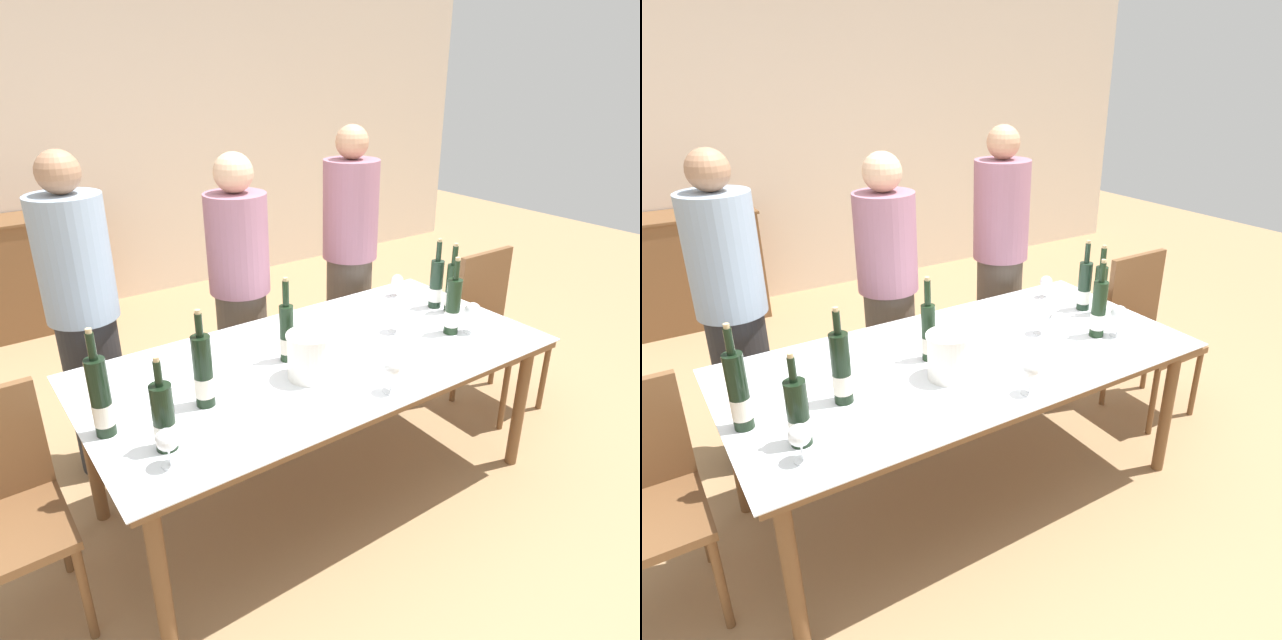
% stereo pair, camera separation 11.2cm
% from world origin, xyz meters
% --- Properties ---
extents(ground_plane, '(12.00, 12.00, 0.00)m').
position_xyz_m(ground_plane, '(0.00, 0.00, 0.00)').
color(ground_plane, '#A37F56').
extents(back_wall, '(8.00, 0.10, 2.80)m').
position_xyz_m(back_wall, '(0.00, 3.18, 1.40)').
color(back_wall, beige).
rests_on(back_wall, ground_plane).
extents(sideboard_cabinet, '(1.22, 0.46, 0.90)m').
position_xyz_m(sideboard_cabinet, '(-0.80, 2.89, 0.45)').
color(sideboard_cabinet, brown).
rests_on(sideboard_cabinet, ground_plane).
extents(dining_table, '(2.09, 1.03, 0.74)m').
position_xyz_m(dining_table, '(0.00, 0.00, 0.68)').
color(dining_table, brown).
rests_on(dining_table, ground_plane).
extents(ice_bucket, '(0.19, 0.19, 0.20)m').
position_xyz_m(ice_bucket, '(-0.14, -0.12, 0.85)').
color(ice_bucket, white).
rests_on(ice_bucket, dining_table).
extents(wine_bottle_0, '(0.07, 0.07, 0.41)m').
position_xyz_m(wine_bottle_0, '(-0.96, -0.04, 0.89)').
color(wine_bottle_0, black).
rests_on(wine_bottle_0, dining_table).
extents(wine_bottle_1, '(0.08, 0.08, 0.35)m').
position_xyz_m(wine_bottle_1, '(-0.81, -0.25, 0.86)').
color(wine_bottle_1, black).
rests_on(wine_bottle_1, dining_table).
extents(wine_bottle_2, '(0.06, 0.06, 0.39)m').
position_xyz_m(wine_bottle_2, '(-0.14, 0.06, 0.87)').
color(wine_bottle_2, black).
rests_on(wine_bottle_2, dining_table).
extents(wine_bottle_3, '(0.07, 0.07, 0.38)m').
position_xyz_m(wine_bottle_3, '(0.84, 0.12, 0.87)').
color(wine_bottle_3, '#1E3323').
rests_on(wine_bottle_3, dining_table).
extents(wine_bottle_4, '(0.08, 0.08, 0.40)m').
position_xyz_m(wine_bottle_4, '(-0.59, -0.07, 0.88)').
color(wine_bottle_4, black).
rests_on(wine_bottle_4, dining_table).
extents(wine_bottle_5, '(0.06, 0.06, 0.37)m').
position_xyz_m(wine_bottle_5, '(0.86, 0.03, 0.87)').
color(wine_bottle_5, black).
rests_on(wine_bottle_5, dining_table).
extents(wine_bottle_6, '(0.07, 0.07, 0.39)m').
position_xyz_m(wine_bottle_6, '(0.67, -0.16, 0.88)').
color(wine_bottle_6, black).
rests_on(wine_bottle_6, dining_table).
extents(wine_glass_0, '(0.08, 0.08, 0.16)m').
position_xyz_m(wine_glass_0, '(0.75, -0.22, 0.85)').
color(wine_glass_0, white).
rests_on(wine_glass_0, dining_table).
extents(wine_glass_1, '(0.08, 0.08, 0.15)m').
position_xyz_m(wine_glass_1, '(0.46, 0.00, 0.85)').
color(wine_glass_1, white).
rests_on(wine_glass_1, dining_table).
extents(wine_glass_2, '(0.08, 0.08, 0.14)m').
position_xyz_m(wine_glass_2, '(-0.84, -0.34, 0.84)').
color(wine_glass_2, white).
rests_on(wine_glass_2, dining_table).
extents(wine_glass_3, '(0.07, 0.07, 0.13)m').
position_xyz_m(wine_glass_3, '(0.78, 0.36, 0.83)').
color(wine_glass_3, white).
rests_on(wine_glass_3, dining_table).
extents(wine_glass_4, '(0.07, 0.07, 0.14)m').
position_xyz_m(wine_glass_4, '(0.64, 0.13, 0.84)').
color(wine_glass_4, white).
rests_on(wine_glass_4, dining_table).
extents(wine_glass_5, '(0.08, 0.08, 0.15)m').
position_xyz_m(wine_glass_5, '(0.06, -0.41, 0.85)').
color(wine_glass_5, white).
rests_on(wine_glass_5, dining_table).
extents(chair_right_end, '(0.42, 0.42, 0.94)m').
position_xyz_m(chair_right_end, '(1.34, 0.09, 0.53)').
color(chair_right_end, brown).
rests_on(chair_right_end, ground_plane).
extents(person_host, '(0.33, 0.33, 1.62)m').
position_xyz_m(person_host, '(-0.80, 0.81, 0.81)').
color(person_host, '#262628').
rests_on(person_host, ground_plane).
extents(person_guest_left, '(0.33, 0.33, 1.55)m').
position_xyz_m(person_guest_left, '(0.01, 0.77, 0.78)').
color(person_guest_left, '#51473D').
rests_on(person_guest_left, ground_plane).
extents(person_guest_right, '(0.33, 0.33, 1.64)m').
position_xyz_m(person_guest_right, '(0.76, 0.76, 0.82)').
color(person_guest_right, '#51473D').
rests_on(person_guest_right, ground_plane).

